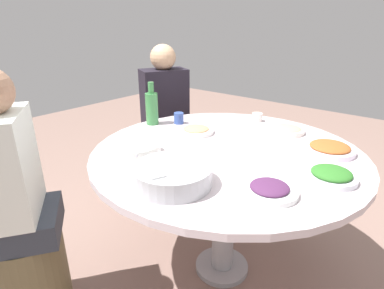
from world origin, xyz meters
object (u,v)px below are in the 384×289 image
(dish_noodles, at_px, (286,130))
(green_bottle, at_px, (152,107))
(rice_bowl, at_px, (172,175))
(dish_shrimp, at_px, (196,130))
(dish_eggplant, at_px, (269,189))
(diner_right, at_px, (7,173))
(tea_cup_near, at_px, (179,118))
(dish_stirfry, at_px, (330,148))
(round_dining_table, at_px, (226,167))
(stool_for_diner_left, at_px, (167,167))
(diner_left, at_px, (165,103))
(stool_for_diner_right, at_px, (32,274))
(tea_cup_far, at_px, (257,117))
(dish_greens, at_px, (332,175))
(soup_bowl, at_px, (135,149))

(dish_noodles, height_order, green_bottle, green_bottle)
(rice_bowl, distance_m, dish_shrimp, 0.62)
(dish_eggplant, bearing_deg, green_bottle, -18.25)
(diner_right, bearing_deg, tea_cup_near, -94.37)
(green_bottle, bearing_deg, dish_stirfry, -166.92)
(round_dining_table, bearing_deg, dish_eggplant, 144.35)
(tea_cup_near, distance_m, stool_for_diner_left, 0.75)
(diner_left, bearing_deg, dish_eggplant, 150.15)
(stool_for_diner_right, bearing_deg, dish_stirfry, -130.79)
(tea_cup_far, distance_m, stool_for_diner_right, 1.53)
(dish_eggplant, relative_size, green_bottle, 0.82)
(rice_bowl, bearing_deg, dish_noodles, -95.71)
(round_dining_table, bearing_deg, dish_greens, -179.47)
(round_dining_table, height_order, rice_bowl, rice_bowl)
(stool_for_diner_left, bearing_deg, tea_cup_near, 144.87)
(rice_bowl, bearing_deg, diner_right, 33.38)
(tea_cup_near, relative_size, tea_cup_far, 1.07)
(soup_bowl, bearing_deg, tea_cup_near, -71.58)
(soup_bowl, bearing_deg, dish_stirfry, -138.87)
(dish_greens, distance_m, tea_cup_far, 0.82)
(dish_greens, height_order, stool_for_diner_left, dish_greens)
(round_dining_table, relative_size, stool_for_diner_right, 2.97)
(dish_shrimp, height_order, stool_for_diner_left, dish_shrimp)
(green_bottle, relative_size, stool_for_diner_right, 0.58)
(dish_stirfry, bearing_deg, diner_right, 49.21)
(dish_greens, relative_size, stool_for_diner_right, 0.45)
(diner_left, height_order, stool_for_diner_right, diner_left)
(soup_bowl, relative_size, tea_cup_far, 3.77)
(dish_shrimp, bearing_deg, dish_noodles, -139.60)
(dish_greens, bearing_deg, stool_for_diner_left, -17.88)
(tea_cup_near, bearing_deg, soup_bowl, 108.42)
(round_dining_table, height_order, diner_left, diner_left)
(dish_eggplant, bearing_deg, soup_bowl, 6.47)
(stool_for_diner_right, distance_m, diner_right, 0.55)
(round_dining_table, height_order, stool_for_diner_right, round_dining_table)
(tea_cup_far, bearing_deg, round_dining_table, 102.62)
(dish_shrimp, distance_m, tea_cup_near, 0.21)
(dish_shrimp, height_order, dish_greens, dish_greens)
(green_bottle, bearing_deg, round_dining_table, 174.57)
(round_dining_table, relative_size, soup_bowl, 5.48)
(stool_for_diner_right, bearing_deg, tea_cup_near, -94.37)
(rice_bowl, xyz_separation_m, dish_shrimp, (0.31, -0.54, -0.02))
(dish_stirfry, distance_m, diner_right, 1.48)
(tea_cup_near, height_order, stool_for_diner_right, tea_cup_near)
(soup_bowl, bearing_deg, diner_right, 63.42)
(dish_noodles, distance_m, dish_greens, 0.58)
(stool_for_diner_left, bearing_deg, rice_bowl, 135.65)
(tea_cup_near, bearing_deg, diner_left, -35.13)
(round_dining_table, relative_size, diner_right, 1.78)
(round_dining_table, bearing_deg, dish_shrimp, -19.53)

